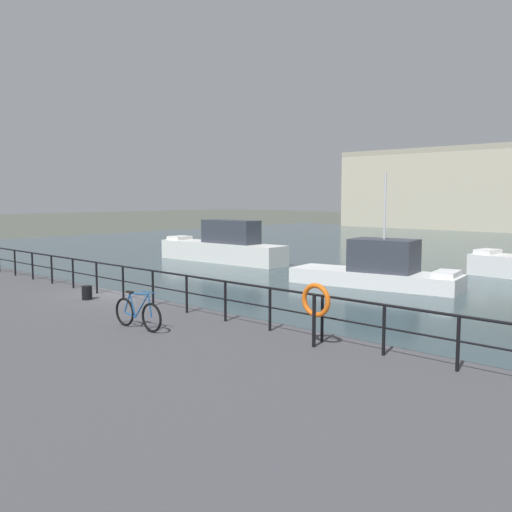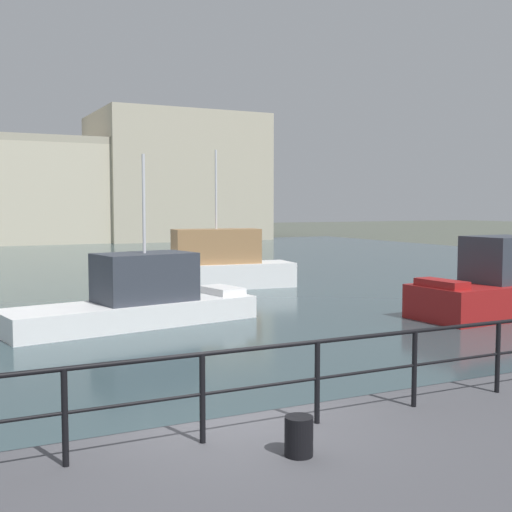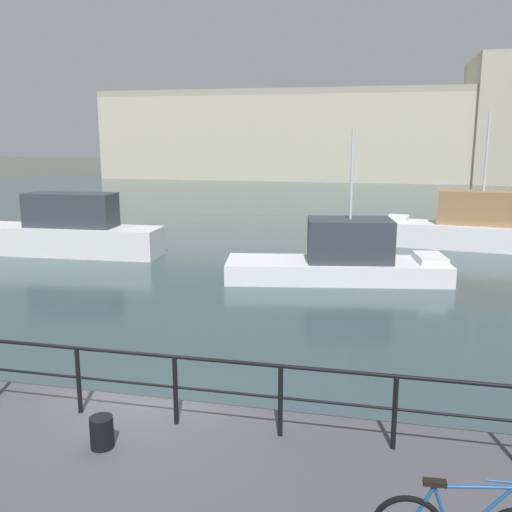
{
  "view_description": "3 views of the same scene",
  "coord_description": "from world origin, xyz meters",
  "views": [
    {
      "loc": [
        16.07,
        -10.82,
        4.23
      ],
      "look_at": [
        3.61,
        2.48,
        2.3
      ],
      "focal_mm": 39.69,
      "sensor_mm": 36.0,
      "label": 1
    },
    {
      "loc": [
        -3.51,
        -7.76,
        3.74
      ],
      "look_at": [
        3.25,
        5.81,
        2.58
      ],
      "focal_mm": 46.41,
      "sensor_mm": 36.0,
      "label": 2
    },
    {
      "loc": [
        3.7,
        -8.05,
        5.15
      ],
      "look_at": [
        1.21,
        3.0,
        2.75
      ],
      "focal_mm": 39.97,
      "sensor_mm": 36.0,
      "label": 3
    }
  ],
  "objects": [
    {
      "name": "ground_plane",
      "position": [
        0.0,
        0.0,
        0.0
      ],
      "size": [
        240.0,
        240.0,
        0.0
      ],
      "primitive_type": "plane",
      "color": "#4C5147"
    },
    {
      "name": "water_basin",
      "position": [
        0.0,
        30.2,
        0.01
      ],
      "size": [
        80.0,
        60.0,
        0.01
      ],
      "primitive_type": "cube",
      "color": "#33474C",
      "rests_on": "ground_plane"
    },
    {
      "name": "harbor_building",
      "position": [
        6.66,
        62.73,
        5.46
      ],
      "size": [
        60.59,
        13.86,
        13.64
      ],
      "color": "#C1B79E",
      "rests_on": "ground_plane"
    },
    {
      "name": "moored_green_narrowboat",
      "position": [
        -10.26,
        14.21,
        0.99
      ],
      "size": [
        9.61,
        2.39,
        2.71
      ],
      "rotation": [
        0.0,
        0.0,
        3.19
      ],
      "color": "white",
      "rests_on": "water_basin"
    },
    {
      "name": "moored_small_launch",
      "position": [
        7.8,
        19.65,
        1.01
      ],
      "size": [
        8.09,
        2.89,
        6.21
      ],
      "rotation": [
        0.0,
        0.0,
        3.03
      ],
      "color": "white",
      "rests_on": "water_basin"
    },
    {
      "name": "moored_red_daysailer",
      "position": [
        2.35,
        12.25,
        0.81
      ],
      "size": [
        8.21,
        3.6,
        5.32
      ],
      "rotation": [
        0.0,
        0.0,
        0.17
      ],
      "color": "white",
      "rests_on": "water_basin"
    },
    {
      "name": "quay_railing",
      "position": [
        0.85,
        -0.75,
        1.71
      ],
      "size": [
        25.07,
        0.07,
        1.08
      ],
      "color": "black",
      "rests_on": "quay_promenade"
    },
    {
      "name": "mooring_bollard",
      "position": [
        0.09,
        -1.59,
        1.19
      ],
      "size": [
        0.32,
        0.32,
        0.44
      ],
      "primitive_type": "cylinder",
      "color": "black",
      "rests_on": "quay_promenade"
    }
  ]
}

